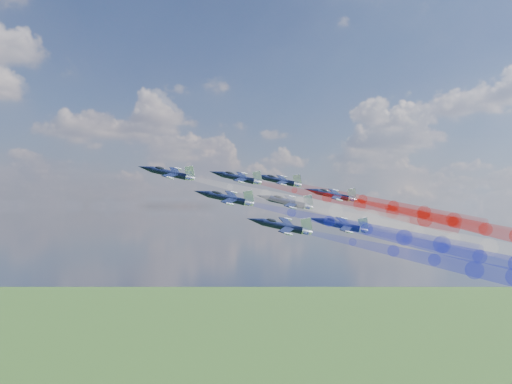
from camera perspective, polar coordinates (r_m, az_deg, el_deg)
jet_lead at (r=141.65m, az=-8.09°, el=1.74°), size 17.45×16.93×9.11m
trail_lead at (r=140.81m, az=4.18°, el=-0.98°), size 43.29×32.02×16.23m
jet_inner_left at (r=131.71m, az=-2.74°, el=-0.58°), size 17.45×16.93×9.11m
trail_inner_left at (r=134.18m, az=10.28°, el=-3.44°), size 43.29×32.02×16.23m
jet_inner_right at (r=151.65m, az=-1.68°, el=1.33°), size 17.45×16.93×9.11m
trail_inner_right at (r=153.99m, az=9.63°, el=-1.19°), size 43.29×32.02×16.23m
jet_outer_left at (r=121.81m, az=2.48°, el=-3.21°), size 17.45×16.93×9.11m
trail_outer_left at (r=127.53m, az=16.24°, el=-6.10°), size 43.29×32.02×16.23m
jet_center_third at (r=140.80m, az=2.95°, el=-0.96°), size 17.45×16.93×9.11m
trail_center_third at (r=146.01m, az=14.89°, el=-3.56°), size 43.29×32.02×16.23m
jet_outer_right at (r=161.67m, az=2.17°, el=1.06°), size 17.45×16.93×9.11m
trail_outer_right at (r=165.84m, az=12.66°, el=-1.29°), size 43.29×32.02×16.23m
jet_rear_left at (r=134.21m, az=7.93°, el=-3.08°), size 17.45×16.93×9.11m
trail_rear_left at (r=142.29m, az=20.11°, el=-5.62°), size 43.29×32.02×16.23m
jet_rear_right at (r=154.19m, az=7.15°, el=-0.29°), size 17.45×16.93×9.11m
trail_rear_right at (r=161.17m, az=17.87°, el=-2.66°), size 43.29×32.02×16.23m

